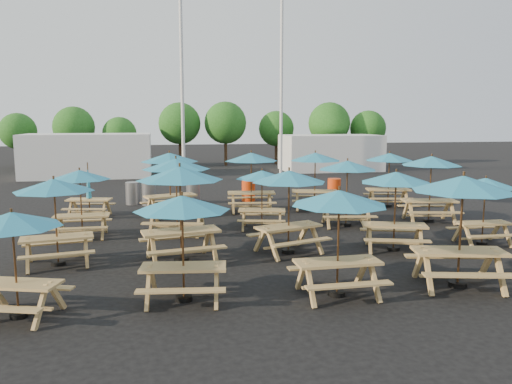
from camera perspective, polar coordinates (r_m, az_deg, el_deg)
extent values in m
plane|color=black|center=(16.93, 0.97, -4.41)|extent=(120.00, 120.00, 0.00)
cube|color=#A97A4B|center=(10.52, -25.69, -9.44)|extent=(1.72, 1.09, 0.05)
cube|color=#A97A4B|center=(11.08, -23.96, -9.87)|extent=(1.60, 0.71, 0.04)
cylinder|color=black|center=(10.72, -25.48, -12.59)|extent=(0.32, 0.32, 0.09)
cylinder|color=brown|center=(10.42, -25.82, -7.52)|extent=(0.04, 0.04, 2.05)
cone|color=teal|center=(10.24, -26.12, -2.84)|extent=(2.28, 2.28, 0.29)
cube|color=#A97A4B|center=(13.77, -21.80, -4.86)|extent=(1.86, 0.97, 0.06)
cube|color=#A97A4B|center=(13.21, -21.78, -6.68)|extent=(1.78, 0.54, 0.04)
cube|color=#A97A4B|center=(14.47, -21.69, -5.40)|extent=(1.78, 0.54, 0.04)
cylinder|color=black|center=(13.94, -21.65, -7.58)|extent=(0.35, 0.35, 0.10)
cylinder|color=brown|center=(13.69, -21.89, -3.22)|extent=(0.04, 0.04, 2.26)
cone|color=teal|center=(13.54, -22.10, 0.73)|extent=(2.30, 2.30, 0.31)
cube|color=#A97A4B|center=(16.74, -19.30, -2.57)|extent=(1.71, 0.68, 0.06)
cube|color=#A97A4B|center=(16.19, -19.59, -3.94)|extent=(1.71, 0.25, 0.04)
cube|color=#A97A4B|center=(17.40, -18.95, -3.08)|extent=(1.71, 0.25, 0.04)
cylinder|color=black|center=(16.87, -19.20, -4.75)|extent=(0.34, 0.34, 0.09)
cylinder|color=brown|center=(16.67, -19.37, -1.26)|extent=(0.04, 0.04, 2.18)
cone|color=teal|center=(16.55, -19.52, 1.87)|extent=(1.93, 1.93, 0.30)
cube|color=#A97A4B|center=(20.17, -18.53, -0.82)|extent=(1.74, 0.95, 0.05)
cube|color=#A97A4B|center=(19.65, -19.05, -1.86)|extent=(1.66, 0.54, 0.04)
cube|color=#A97A4B|center=(20.78, -17.97, -1.28)|extent=(1.66, 0.54, 0.04)
cylinder|color=black|center=(20.28, -18.45, -2.58)|extent=(0.33, 0.33, 0.09)
cylinder|color=brown|center=(20.12, -18.58, 0.24)|extent=(0.04, 0.04, 2.11)
cone|color=teal|center=(20.08, -18.63, 1.27)|extent=(0.20, 0.20, 1.37)
cube|color=#A97A4B|center=(10.45, -8.30, -8.48)|extent=(1.82, 0.91, 0.06)
cube|color=#A97A4B|center=(9.94, -8.60, -11.10)|extent=(1.76, 0.48, 0.04)
cube|color=#A97A4B|center=(11.14, -7.98, -8.92)|extent=(1.76, 0.48, 0.04)
cylinder|color=black|center=(10.66, -8.23, -11.92)|extent=(0.35, 0.35, 0.10)
cylinder|color=brown|center=(10.35, -8.35, -6.38)|extent=(0.04, 0.04, 2.23)
cone|color=teal|center=(10.15, -8.46, -1.24)|extent=(2.21, 2.21, 0.31)
cube|color=#A97A4B|center=(13.23, -8.56, -4.46)|extent=(2.09, 1.10, 0.07)
cube|color=#A97A4B|center=(12.62, -7.83, -6.58)|extent=(2.01, 0.61, 0.04)
cube|color=#A97A4B|center=(14.00, -9.16, -5.12)|extent=(2.01, 0.61, 0.04)
cylinder|color=black|center=(13.42, -8.49, -7.64)|extent=(0.40, 0.40, 0.11)
cylinder|color=brown|center=(13.14, -8.60, -2.53)|extent=(0.05, 0.05, 2.54)
cone|color=teal|center=(12.99, -8.71, 2.12)|extent=(2.59, 2.59, 0.35)
cube|color=#A97A4B|center=(16.47, -9.02, -2.01)|extent=(2.08, 1.20, 0.07)
cube|color=#A97A4B|center=(15.85, -9.52, -3.59)|extent=(1.96, 0.73, 0.04)
cube|color=#A97A4B|center=(17.22, -8.51, -2.62)|extent=(1.96, 0.73, 0.04)
cylinder|color=black|center=(16.62, -8.96, -4.55)|extent=(0.39, 0.39, 0.11)
cylinder|color=brown|center=(16.40, -9.05, -0.48)|extent=(0.05, 0.05, 2.50)
cone|color=teal|center=(16.28, -9.14, 3.19)|extent=(2.66, 2.66, 0.35)
cube|color=#A97A4B|center=(19.55, -9.76, -0.43)|extent=(2.08, 1.34, 0.06)
cube|color=#A97A4B|center=(18.94, -9.00, -1.65)|extent=(1.93, 0.87, 0.04)
cube|color=#A97A4B|center=(20.26, -10.42, -1.04)|extent=(1.93, 0.87, 0.04)
cylinder|color=black|center=(19.67, -9.70, -2.57)|extent=(0.39, 0.39, 0.11)
cylinder|color=brown|center=(19.49, -9.79, 0.86)|extent=(0.05, 0.05, 2.49)
cone|color=teal|center=(19.38, -9.86, 3.94)|extent=(2.77, 2.77, 0.35)
cube|color=#A97A4B|center=(10.76, 9.32, -7.90)|extent=(1.81, 0.72, 0.06)
cube|color=#A97A4B|center=(10.26, 10.61, -10.43)|extent=(1.80, 0.27, 0.04)
cube|color=#A97A4B|center=(11.43, 8.09, -8.41)|extent=(1.80, 0.27, 0.04)
cylinder|color=black|center=(10.97, 9.23, -11.36)|extent=(0.36, 0.36, 0.10)
cylinder|color=brown|center=(10.65, 9.37, -5.78)|extent=(0.04, 0.04, 2.30)
cone|color=teal|center=(10.46, 9.49, -0.63)|extent=(2.05, 2.05, 0.32)
cube|color=#A97A4B|center=(13.98, 3.74, -3.96)|extent=(1.97, 1.26, 0.06)
cube|color=#A97A4B|center=(13.50, 5.29, -5.71)|extent=(1.83, 0.82, 0.04)
cube|color=#A97A4B|center=(14.60, 2.29, -4.61)|extent=(1.83, 0.82, 0.04)
cylinder|color=black|center=(14.15, 3.71, -6.75)|extent=(0.37, 0.37, 0.10)
cylinder|color=brown|center=(13.90, 3.76, -2.27)|extent=(0.05, 0.05, 2.35)
cone|color=teal|center=(13.75, 3.80, 1.81)|extent=(2.62, 2.62, 0.33)
cube|color=#A97A4B|center=(17.04, 0.68, -2.08)|extent=(1.69, 0.98, 0.05)
cube|color=#A97A4B|center=(16.51, 0.61, -3.32)|extent=(1.60, 0.59, 0.04)
cube|color=#A97A4B|center=(17.66, 0.74, -2.56)|extent=(1.60, 0.59, 0.04)
cylinder|color=black|center=(17.16, 0.68, -4.08)|extent=(0.32, 0.32, 0.09)
cylinder|color=brown|center=(16.97, 0.68, -0.87)|extent=(0.04, 0.04, 2.03)
cone|color=teal|center=(16.86, 0.69, 2.01)|extent=(2.17, 2.17, 0.28)
cube|color=#A97A4B|center=(20.19, -0.55, -0.09)|extent=(1.98, 0.97, 0.06)
cube|color=#A97A4B|center=(19.55, -0.42, -1.27)|extent=(1.92, 0.50, 0.04)
cube|color=#A97A4B|center=(20.92, -0.66, -0.64)|extent=(1.92, 0.50, 0.04)
cylinder|color=black|center=(20.31, -0.54, -2.12)|extent=(0.38, 0.38, 0.11)
cylinder|color=brown|center=(20.13, -0.55, 1.13)|extent=(0.05, 0.05, 2.43)
cone|color=teal|center=(20.03, -0.55, 4.04)|extent=(2.39, 2.39, 0.34)
cube|color=#A97A4B|center=(12.04, 22.21, -6.29)|extent=(2.10, 1.20, 0.07)
cube|color=#A97A4B|center=(11.47, 23.38, -8.73)|extent=(1.99, 0.71, 0.04)
cube|color=#A97A4B|center=(12.78, 21.01, -6.88)|extent=(1.99, 0.71, 0.04)
cylinder|color=black|center=(12.24, 22.02, -9.74)|extent=(0.40, 0.40, 0.11)
cylinder|color=brown|center=(11.94, 22.33, -4.19)|extent=(0.05, 0.05, 2.53)
cone|color=teal|center=(11.77, 22.62, 0.89)|extent=(2.68, 2.68, 0.35)
cube|color=#A97A4B|center=(14.77, 15.52, -3.67)|extent=(1.92, 1.22, 0.06)
cube|color=#A97A4B|center=(14.20, 15.85, -5.35)|extent=(1.78, 0.80, 0.04)
cube|color=#A97A4B|center=(15.47, 15.14, -4.22)|extent=(1.78, 0.80, 0.04)
cylinder|color=black|center=(14.93, 15.42, -6.25)|extent=(0.36, 0.36, 0.10)
cylinder|color=brown|center=(14.70, 15.58, -2.11)|extent=(0.04, 0.04, 2.29)
cone|color=teal|center=(14.56, 15.73, 1.62)|extent=(2.55, 2.55, 0.32)
cube|color=#A97A4B|center=(17.79, 10.29, -1.46)|extent=(1.91, 0.99, 0.06)
cube|color=#A97A4B|center=(17.20, 10.74, -2.80)|extent=(1.84, 0.54, 0.04)
cube|color=#A97A4B|center=(18.48, 9.83, -2.01)|extent=(1.84, 0.54, 0.04)
cylinder|color=black|center=(17.92, 10.24, -3.66)|extent=(0.36, 0.36, 0.10)
cylinder|color=brown|center=(17.72, 10.33, -0.13)|extent=(0.04, 0.04, 2.33)
cone|color=teal|center=(17.61, 10.41, 3.03)|extent=(2.35, 2.35, 0.32)
cube|color=#A97A4B|center=(20.85, 6.72, 0.09)|extent=(2.00, 1.17, 0.06)
cube|color=#A97A4B|center=(20.22, 6.83, -1.03)|extent=(1.88, 0.71, 0.04)
cube|color=#A97A4B|center=(21.57, 6.60, -0.44)|extent=(1.88, 0.71, 0.04)
cylinder|color=black|center=(20.96, 6.69, -1.85)|extent=(0.37, 0.37, 0.10)
cylinder|color=brown|center=(20.79, 6.74, 1.26)|extent=(0.05, 0.05, 2.40)
cone|color=teal|center=(20.69, 6.79, 4.04)|extent=(2.56, 2.56, 0.33)
cube|color=#A97A4B|center=(16.39, 24.52, -3.25)|extent=(1.62, 0.69, 0.05)
cube|color=#A97A4B|center=(15.97, 25.59, -4.55)|extent=(1.60, 0.29, 0.04)
cube|color=#A97A4B|center=(16.92, 23.40, -3.73)|extent=(1.60, 0.29, 0.04)
cylinder|color=black|center=(16.51, 24.39, -5.32)|extent=(0.32, 0.32, 0.09)
cylinder|color=brown|center=(16.33, 24.59, -2.00)|extent=(0.04, 0.04, 2.03)
cone|color=teal|center=(16.21, 24.77, 0.98)|extent=(1.87, 1.87, 0.28)
cube|color=#A97A4B|center=(19.26, 19.22, -0.95)|extent=(2.02, 1.11, 0.06)
cube|color=#A97A4B|center=(18.65, 19.85, -2.22)|extent=(1.92, 0.65, 0.04)
cube|color=#A97A4B|center=(19.96, 18.55, -1.50)|extent=(1.92, 0.65, 0.04)
cylinder|color=black|center=(19.38, 19.11, -3.08)|extent=(0.38, 0.38, 0.11)
cylinder|color=brown|center=(19.19, 19.28, 0.33)|extent=(0.05, 0.05, 2.44)
cone|color=teal|center=(19.09, 19.42, 3.39)|extent=(2.54, 2.54, 0.34)
cube|color=#A97A4B|center=(22.11, 14.88, 0.29)|extent=(1.93, 1.06, 0.06)
cube|color=#A97A4B|center=(21.51, 15.29, -0.74)|extent=(1.84, 0.62, 0.04)
cube|color=#A97A4B|center=(22.79, 14.44, -0.21)|extent=(1.84, 0.62, 0.04)
cylinder|color=black|center=(22.21, 14.81, -1.50)|extent=(0.36, 0.36, 0.10)
cylinder|color=brown|center=(22.06, 14.92, 1.35)|extent=(0.04, 0.04, 2.33)
cone|color=teal|center=(21.96, 15.02, 3.90)|extent=(2.43, 2.43, 0.32)
cylinder|color=gray|center=(22.70, -13.92, -0.14)|extent=(0.61, 0.61, 0.99)
cylinder|color=gray|center=(22.25, -12.12, -0.24)|extent=(0.61, 0.61, 0.99)
cylinder|color=gray|center=(22.38, -7.19, -0.07)|extent=(0.61, 0.61, 0.99)
cylinder|color=#EA3D0D|center=(22.94, -0.87, 0.20)|extent=(0.61, 0.61, 0.99)
cylinder|color=#EA3D0D|center=(23.66, 8.92, 0.34)|extent=(0.61, 0.61, 0.99)
cylinder|color=silver|center=(30.28, -8.45, 12.51)|extent=(0.20, 0.20, 12.00)
cylinder|color=silver|center=(33.20, 2.92, 12.21)|extent=(0.20, 0.20, 12.00)
cube|color=silver|center=(34.54, -18.62, 4.00)|extent=(8.00, 4.00, 2.80)
cube|color=silver|center=(37.37, 8.49, 4.47)|extent=(7.00, 4.00, 2.60)
cylinder|color=#382314|center=(42.84, -25.41, 3.79)|extent=(0.24, 0.24, 1.92)
sphere|color=#1E5919|center=(42.76, -25.56, 6.29)|extent=(2.80, 2.80, 2.80)
cylinder|color=#382314|center=(40.64, -19.96, 4.04)|extent=(0.24, 0.24, 2.14)
sphere|color=#1E5919|center=(40.56, -20.10, 6.99)|extent=(3.11, 3.11, 3.11)
cylinder|color=#382314|center=(40.02, -15.24, 3.94)|extent=(0.24, 0.24, 1.78)
sphere|color=#1E5919|center=(39.94, -15.33, 6.43)|extent=(2.59, 2.59, 2.59)
cylinder|color=#382314|center=(40.99, -8.65, 4.60)|extent=(0.24, 0.24, 2.31)
sphere|color=#1E5919|center=(40.91, -8.72, 7.75)|extent=(3.36, 3.36, 3.36)
cylinder|color=#382314|center=(40.84, -3.48, 4.69)|extent=(0.24, 0.24, 2.35)
sphere|color=#1E5919|center=(40.77, -3.51, 7.91)|extent=(3.41, 3.41, 3.41)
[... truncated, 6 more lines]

